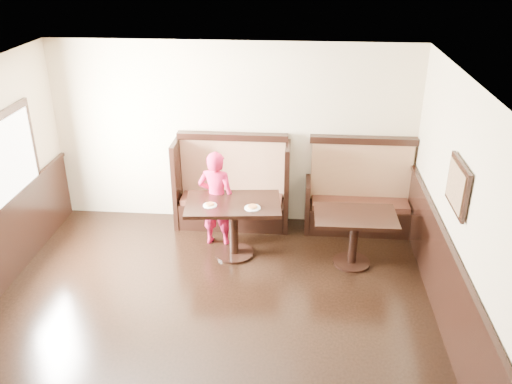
# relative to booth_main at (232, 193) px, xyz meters

# --- Properties ---
(ground) EXTENTS (7.00, 7.00, 0.00)m
(ground) POSITION_rel_booth_main_xyz_m (0.00, -3.30, -0.53)
(ground) COLOR black
(ground) RESTS_ON ground
(room_shell) EXTENTS (7.00, 7.00, 7.00)m
(room_shell) POSITION_rel_booth_main_xyz_m (-0.30, -3.01, 0.14)
(room_shell) COLOR #C2B58D
(room_shell) RESTS_ON ground
(booth_main) EXTENTS (1.75, 0.72, 1.45)m
(booth_main) POSITION_rel_booth_main_xyz_m (0.00, 0.00, 0.00)
(booth_main) COLOR black
(booth_main) RESTS_ON ground
(booth_neighbor) EXTENTS (1.65, 0.72, 1.45)m
(booth_neighbor) POSITION_rel_booth_main_xyz_m (1.95, -0.00, -0.05)
(booth_neighbor) COLOR black
(booth_neighbor) RESTS_ON ground
(table_main) EXTENTS (1.37, 0.93, 0.82)m
(table_main) POSITION_rel_booth_main_xyz_m (0.13, -0.93, 0.11)
(table_main) COLOR black
(table_main) RESTS_ON ground
(table_neighbor) EXTENTS (1.10, 0.73, 0.76)m
(table_neighbor) POSITION_rel_booth_main_xyz_m (1.79, -1.04, 0.04)
(table_neighbor) COLOR black
(table_neighbor) RESTS_ON ground
(child) EXTENTS (0.58, 0.43, 1.45)m
(child) POSITION_rel_booth_main_xyz_m (-0.15, -0.65, 0.20)
(child) COLOR #BB143F
(child) RESTS_ON ground
(pizza_plate_left) EXTENTS (0.19, 0.19, 0.03)m
(pizza_plate_left) POSITION_rel_booth_main_xyz_m (-0.17, -1.06, 0.31)
(pizza_plate_left) COLOR white
(pizza_plate_left) RESTS_ON table_main
(pizza_plate_right) EXTENTS (0.22, 0.22, 0.04)m
(pizza_plate_right) POSITION_rel_booth_main_xyz_m (0.41, -1.09, 0.31)
(pizza_plate_right) COLOR white
(pizza_plate_right) RESTS_ON table_main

